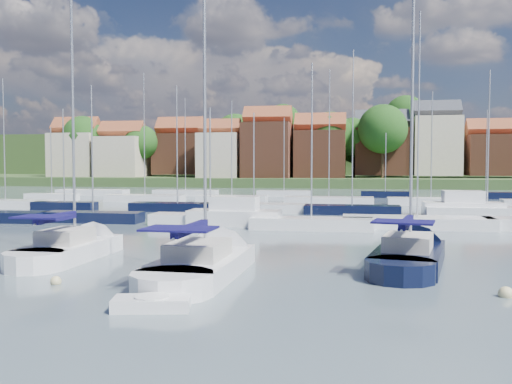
# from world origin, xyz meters

# --- Properties ---
(ground) EXTENTS (260.00, 260.00, 0.00)m
(ground) POSITION_xyz_m (0.00, 40.00, 0.00)
(ground) COLOR #43535B
(ground) RESTS_ON ground
(sailboat_left) EXTENTS (2.88, 10.34, 14.06)m
(sailboat_left) POSITION_xyz_m (-10.38, 5.21, 0.36)
(sailboat_left) COLOR white
(sailboat_left) RESTS_ON ground
(sailboat_centre) EXTENTS (3.44, 11.82, 15.94)m
(sailboat_centre) POSITION_xyz_m (-2.69, 2.46, 0.35)
(sailboat_centre) COLOR white
(sailboat_centre) RESTS_ON ground
(sailboat_navy) EXTENTS (4.93, 11.40, 15.33)m
(sailboat_navy) POSITION_xyz_m (6.44, 6.03, 0.36)
(sailboat_navy) COLOR black
(sailboat_navy) RESTS_ON ground
(tender) EXTENTS (2.69, 1.64, 0.54)m
(tender) POSITION_xyz_m (-2.87, -4.76, 0.21)
(tender) COLOR white
(tender) RESTS_ON ground
(buoy_c) EXTENTS (0.44, 0.44, 0.44)m
(buoy_c) POSITION_xyz_m (-8.03, -1.60, 0.00)
(buoy_c) COLOR beige
(buoy_c) RESTS_ON ground
(buoy_d) EXTENTS (0.54, 0.54, 0.54)m
(buoy_d) POSITION_xyz_m (-1.59, -2.03, 0.00)
(buoy_d) COLOR beige
(buoy_d) RESTS_ON ground
(buoy_e) EXTENTS (0.53, 0.53, 0.53)m
(buoy_e) POSITION_xyz_m (5.67, 5.39, 0.00)
(buoy_e) COLOR beige
(buoy_e) RESTS_ON ground
(buoy_f) EXTENTS (0.55, 0.55, 0.55)m
(buoy_f) POSITION_xyz_m (9.08, -0.85, 0.00)
(buoy_f) COLOR beige
(buoy_f) RESTS_ON ground
(buoy_h) EXTENTS (0.46, 0.46, 0.46)m
(buoy_h) POSITION_xyz_m (-4.80, 0.58, 0.00)
(buoy_h) COLOR #D85914
(buoy_h) RESTS_ON ground
(marina_field) EXTENTS (79.62, 41.41, 15.93)m
(marina_field) POSITION_xyz_m (1.91, 35.15, 0.43)
(marina_field) COLOR white
(marina_field) RESTS_ON ground
(far_shore_town) EXTENTS (212.46, 90.00, 22.27)m
(far_shore_town) POSITION_xyz_m (2.23, 132.67, 4.61)
(far_shore_town) COLOR #344B25
(far_shore_town) RESTS_ON ground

